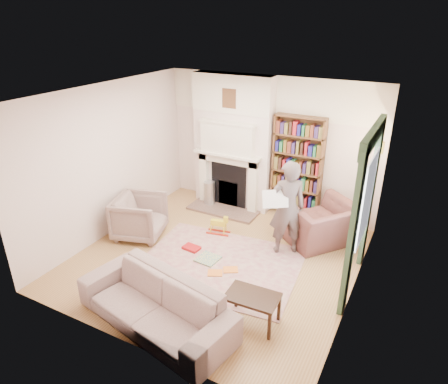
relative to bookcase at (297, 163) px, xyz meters
The scene contains 25 objects.
floor 2.51m from the bookcase, 107.05° to the right, with size 4.50×4.50×0.00m, color #98693C.
ceiling 2.75m from the bookcase, 107.05° to the right, with size 4.50×4.50×0.00m, color white.
wall_back 0.70m from the bookcase, 168.69° to the left, with size 4.50×4.50×0.00m, color silver.
wall_front 4.42m from the bookcase, 98.46° to the right, with size 4.50×4.50×0.00m, color silver.
wall_left 3.60m from the bookcase, 143.83° to the right, with size 4.50×4.50×0.00m, color silver.
wall_right 2.67m from the bookcase, 52.96° to the right, with size 4.50×4.50×0.00m, color silver.
fireplace 1.42m from the bookcase, behind, with size 1.70×0.58×2.80m.
bookcase is the anchor object (origin of this frame).
window 2.36m from the bookcase, 47.34° to the right, with size 0.02×0.90×1.30m, color silver.
curtain_left 2.87m from the bookcase, 57.36° to the right, with size 0.07×0.32×2.40m, color #2F4A33.
curtain_right 1.86m from the bookcase, 33.35° to the right, with size 0.07×0.32×2.40m, color #2F4A33.
pelmet 2.60m from the bookcase, 48.16° to the right, with size 0.09×1.70×0.24m, color #2F4A33.
wall_sconce 1.68m from the bookcase, 24.19° to the right, with size 0.20×0.24×0.24m, color gold, non-canonical shape.
rug 2.60m from the bookcase, 103.05° to the right, with size 2.61×2.01×0.01m, color #C1B692.
armchair_reading 1.34m from the bookcase, 45.85° to the right, with size 1.19×1.04×0.77m, color #4E2E2A.
armchair_left 3.23m from the bookcase, 137.16° to the right, with size 0.85×0.88×0.80m, color gray.
sofa 4.05m from the bookcase, 98.75° to the right, with size 2.28×0.89×0.67m, color #B4A294.
man_reading 1.44m from the bookcase, 77.62° to the right, with size 0.62×0.41×1.70m, color #514340.
newspaper 1.58m from the bookcase, 84.50° to the right, with size 0.43×0.02×0.30m, color white.
coffee_table 3.46m from the bookcase, 80.90° to the right, with size 0.70×0.45×0.45m, color #321F11, non-canonical shape.
paraffin_heater 2.05m from the bookcase, 168.44° to the right, with size 0.24×0.24×0.55m, color #B8BAC1.
rocking_horse 1.99m from the bookcase, 126.58° to the right, with size 0.44×0.18×0.39m, color gold, non-canonical shape.
board_game 2.65m from the bookcase, 108.47° to the right, with size 0.36×0.36×0.03m, color #E6CA51.
game_box_lid 2.67m from the bookcase, 119.23° to the right, with size 0.30×0.20×0.05m, color #A71316.
comic_annuals 2.73m from the bookcase, 98.42° to the right, with size 0.48×0.47×0.02m.
Camera 1 is at (2.84, -5.10, 3.87)m, focal length 32.00 mm.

